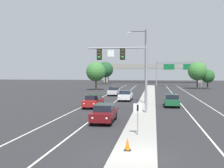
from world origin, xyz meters
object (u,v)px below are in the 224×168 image
at_px(highway_sign_gantry, 179,66).
at_px(tree_far_right_b, 208,76).
at_px(car_oncoming_silver, 114,91).
at_px(street_lamp_median, 144,62).
at_px(car_oncoming_darkred, 104,113).
at_px(tree_far_right_a, 197,71).
at_px(car_oncoming_red, 93,101).
at_px(tree_far_left_a, 96,72).
at_px(car_receding_green, 172,100).
at_px(car_oncoming_white, 126,95).
at_px(tree_far_left_b, 105,70).
at_px(overhead_signal_mast, 127,64).
at_px(median_sign_post, 138,114).
at_px(traffic_cone_median_nose, 127,144).

distance_m(highway_sign_gantry, tree_far_right_b, 11.73).
bearing_deg(car_oncoming_silver, street_lamp_median, -64.79).
height_order(car_oncoming_darkred, tree_far_right_a, tree_far_right_a).
distance_m(street_lamp_median, car_oncoming_red, 9.10).
xyz_separation_m(car_oncoming_darkred, tree_far_left_a, (-9.60, 40.80, 3.62)).
height_order(car_oncoming_red, tree_far_right_a, tree_far_right_a).
relative_size(car_receding_green, highway_sign_gantry, 0.34).
relative_size(car_oncoming_white, tree_far_left_b, 0.57).
xyz_separation_m(car_oncoming_silver, tree_far_left_b, (-9.57, 44.09, 4.38)).
xyz_separation_m(overhead_signal_mast, car_oncoming_red, (-4.61, 4.15, -4.47)).
height_order(car_oncoming_red, car_oncoming_white, same).
xyz_separation_m(median_sign_post, car_receding_green, (3.32, 16.99, -0.77)).
xyz_separation_m(car_receding_green, highway_sign_gantry, (4.96, 47.48, 5.34)).
height_order(car_oncoming_white, tree_far_right_a, tree_far_right_a).
height_order(traffic_cone_median_nose, tree_far_right_b, tree_far_right_b).
bearing_deg(tree_far_left_b, highway_sign_gantry, -25.45).
xyz_separation_m(median_sign_post, highway_sign_gantry, (8.27, 64.47, 4.58)).
bearing_deg(tree_far_left_a, overhead_signal_mast, -72.68).
bearing_deg(car_oncoming_silver, tree_far_right_a, 50.80).
relative_size(car_oncoming_red, tree_far_right_b, 0.90).
bearing_deg(traffic_cone_median_nose, street_lamp_median, 89.99).
bearing_deg(car_oncoming_darkred, median_sign_post, -57.38).
relative_size(car_oncoming_red, traffic_cone_median_nose, 6.06).
xyz_separation_m(overhead_signal_mast, car_oncoming_silver, (-4.64, 21.67, -4.47)).
height_order(street_lamp_median, traffic_cone_median_nose, street_lamp_median).
distance_m(median_sign_post, car_oncoming_red, 15.74).
relative_size(median_sign_post, car_oncoming_red, 0.49).
relative_size(highway_sign_gantry, tree_far_left_a, 1.96).
relative_size(car_oncoming_silver, tree_far_left_a, 0.66).
distance_m(car_oncoming_silver, tree_far_right_a, 29.53).
distance_m(car_oncoming_darkred, tree_far_right_a, 52.02).
xyz_separation_m(overhead_signal_mast, tree_far_right_b, (16.56, 44.94, -2.03)).
height_order(tree_far_left_b, tree_far_left_a, tree_far_left_b).
bearing_deg(car_oncoming_white, highway_sign_gantry, 74.44).
bearing_deg(tree_far_left_b, street_lamp_median, -74.66).
bearing_deg(street_lamp_median, tree_far_right_b, 67.24).
distance_m(car_oncoming_white, tree_far_right_b, 36.87).
relative_size(car_receding_green, tree_far_right_a, 0.64).
bearing_deg(car_oncoming_red, car_oncoming_silver, 90.10).
xyz_separation_m(median_sign_post, car_oncoming_red, (-6.35, 14.39, -0.77)).
bearing_deg(street_lamp_median, tree_far_left_b, 105.34).
height_order(street_lamp_median, highway_sign_gantry, street_lamp_median).
bearing_deg(car_oncoming_white, traffic_cone_median_nose, -83.81).
height_order(car_oncoming_red, car_receding_green, same).
distance_m(street_lamp_median, tree_far_right_b, 39.26).
bearing_deg(car_receding_green, highway_sign_gantry, 84.04).
height_order(median_sign_post, car_oncoming_darkred, median_sign_post).
bearing_deg(tree_far_right_a, car_oncoming_red, -114.68).
bearing_deg(median_sign_post, tree_far_right_b, 74.96).
xyz_separation_m(overhead_signal_mast, traffic_cone_median_nose, (1.40, -13.95, -4.78)).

